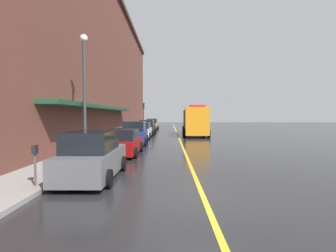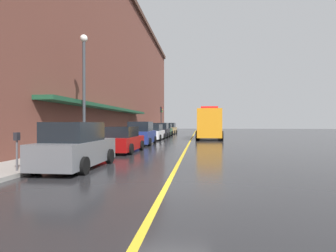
{
  "view_description": "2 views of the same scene",
  "coord_description": "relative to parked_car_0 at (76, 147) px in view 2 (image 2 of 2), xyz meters",
  "views": [
    {
      "loc": [
        -1.01,
        -7.61,
        2.45
      ],
      "look_at": [
        -1.17,
        21.07,
        1.25
      ],
      "focal_mm": 28.2,
      "sensor_mm": 36.0,
      "label": 1
    },
    {
      "loc": [
        0.94,
        -7.99,
        1.8
      ],
      "look_at": [
        -2.56,
        22.18,
        1.48
      ],
      "focal_mm": 29.3,
      "sensor_mm": 36.0,
      "label": 2
    }
  ],
  "objects": [
    {
      "name": "parked_car_0",
      "position": [
        0.0,
        0.0,
        0.0
      ],
      "size": [
        2.01,
        4.46,
        1.84
      ],
      "rotation": [
        0.0,
        0.0,
        1.57
      ],
      "color": "#595B60",
      "rests_on": "ground"
    },
    {
      "name": "lane_center_stripe",
      "position": [
        3.95,
        22.59,
        -0.85
      ],
      "size": [
        0.16,
        70.0,
        0.01
      ],
      "primitive_type": "cube",
      "color": "gold",
      "rests_on": "ground"
    },
    {
      "name": "parked_car_1",
      "position": [
        0.08,
        6.07,
        -0.1
      ],
      "size": [
        2.17,
        4.35,
        1.59
      ],
      "rotation": [
        0.0,
        0.0,
        1.55
      ],
      "color": "maroon",
      "rests_on": "ground"
    },
    {
      "name": "parked_car_5",
      "position": [
        -0.03,
        28.98,
        -0.04
      ],
      "size": [
        2.2,
        4.2,
        1.74
      ],
      "rotation": [
        0.0,
        0.0,
        1.61
      ],
      "color": "#2D5133",
      "rests_on": "ground"
    },
    {
      "name": "parked_car_6",
      "position": [
        0.02,
        34.53,
        0.0
      ],
      "size": [
        2.18,
        4.27,
        1.84
      ],
      "rotation": [
        0.0,
        0.0,
        1.53
      ],
      "color": "#A5844C",
      "rests_on": "ground"
    },
    {
      "name": "traffic_light_near",
      "position": [
        -1.33,
        33.68,
        2.3
      ],
      "size": [
        0.38,
        0.36,
        4.3
      ],
      "color": "#232326",
      "rests_on": "sidewalk_left"
    },
    {
      "name": "parking_meter_3",
      "position": [
        -1.4,
        20.82,
        0.21
      ],
      "size": [
        0.14,
        0.18,
        1.33
      ],
      "color": "#4C4C51",
      "rests_on": "sidewalk_left"
    },
    {
      "name": "parked_car_2",
      "position": [
        0.03,
        12.09,
        0.04
      ],
      "size": [
        2.17,
        4.72,
        1.92
      ],
      "rotation": [
        0.0,
        0.0,
        1.59
      ],
      "color": "navy",
      "rests_on": "ground"
    },
    {
      "name": "utility_truck",
      "position": [
        5.96,
        21.19,
        0.83
      ],
      "size": [
        3.0,
        8.46,
        3.53
      ],
      "rotation": [
        0.0,
        0.0,
        -1.6
      ],
      "color": "orange",
      "rests_on": "ground"
    },
    {
      "name": "parking_meter_1",
      "position": [
        -1.4,
        17.61,
        0.21
      ],
      "size": [
        0.14,
        0.18,
        1.33
      ],
      "color": "#4C4C51",
      "rests_on": "sidewalk_left"
    },
    {
      "name": "parking_meter_2",
      "position": [
        -1.4,
        -1.61,
        0.21
      ],
      "size": [
        0.14,
        0.18,
        1.33
      ],
      "color": "#4C4C51",
      "rests_on": "sidewalk_left"
    },
    {
      "name": "parked_car_4",
      "position": [
        0.05,
        23.71,
        -0.0
      ],
      "size": [
        2.11,
        4.23,
        1.83
      ],
      "rotation": [
        0.0,
        0.0,
        1.57
      ],
      "color": "black",
      "rests_on": "ground"
    },
    {
      "name": "ground_plane",
      "position": [
        3.95,
        22.59,
        -0.85
      ],
      "size": [
        112.0,
        112.0,
        0.0
      ],
      "primitive_type": "plane",
      "color": "#232326"
    },
    {
      "name": "street_lamp_left",
      "position": [
        -2.0,
        5.32,
        3.55
      ],
      "size": [
        0.44,
        0.44,
        6.94
      ],
      "color": "#33383D",
      "rests_on": "sidewalk_left"
    },
    {
      "name": "brick_building_left",
      "position": [
        -7.75,
        21.58,
        7.9
      ],
      "size": [
        9.78,
        64.0,
        17.48
      ],
      "color": "brown",
      "rests_on": "ground"
    },
    {
      "name": "parked_car_3",
      "position": [
        0.01,
        18.46,
        -0.07
      ],
      "size": [
        2.03,
        4.84,
        1.68
      ],
      "rotation": [
        0.0,
        0.0,
        1.57
      ],
      "color": "silver",
      "rests_on": "ground"
    },
    {
      "name": "parking_meter_0",
      "position": [
        -1.4,
        25.47,
        0.21
      ],
      "size": [
        0.14,
        0.18,
        1.33
      ],
      "color": "#4C4C51",
      "rests_on": "sidewalk_left"
    },
    {
      "name": "sidewalk_left",
      "position": [
        -2.25,
        22.59,
        -0.78
      ],
      "size": [
        2.4,
        70.0,
        0.15
      ],
      "primitive_type": "cube",
      "color": "gray",
      "rests_on": "ground"
    }
  ]
}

